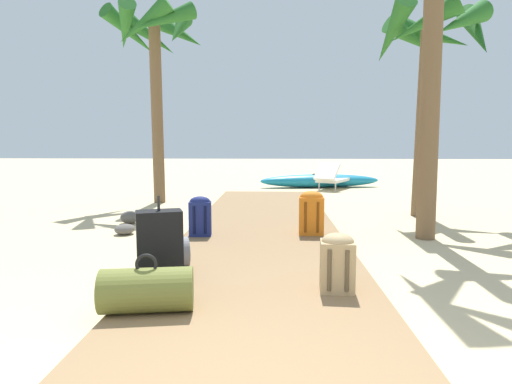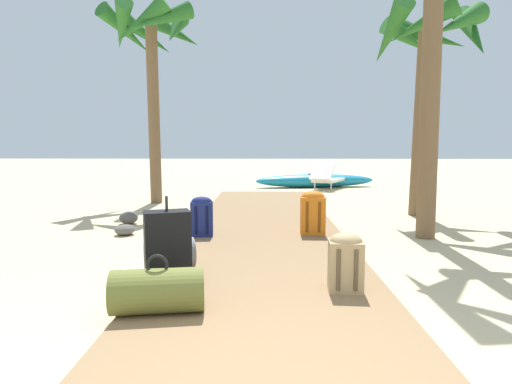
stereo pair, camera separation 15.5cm
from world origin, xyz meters
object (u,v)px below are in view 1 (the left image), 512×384
Objects in this scene: duffel_bag_olive at (147,290)px; palm_tree_far_left at (154,44)px; backpack_tan at (337,261)px; lounge_chair at (333,178)px; duffel_bag_grey at (164,253)px; backpack_navy at (200,215)px; suitcase_black at (160,249)px; backpack_orange at (311,212)px; palm_tree_far_right at (433,49)px; kayak at (320,181)px.

palm_tree_far_left is at bearing 104.25° from duffel_bag_olive.
backpack_tan is 8.93m from lounge_chair.
backpack_tan is at bearing -20.64° from duffel_bag_grey.
backpack_navy is 0.13× the size of palm_tree_far_left.
duffel_bag_olive is 1.44× the size of backpack_tan.
backpack_orange is (1.51, 2.24, -0.02)m from suitcase_black.
backpack_orange is 5.64m from palm_tree_far_left.
backpack_orange is at bearing 46.25° from duffel_bag_grey.
palm_tree_far_right reaches higher than backpack_tan.
palm_tree_far_left reaches higher than backpack_navy.
kayak is at bearing 120.04° from lounge_chair.
backpack_tan is at bearing -117.37° from palm_tree_far_right.
backpack_tan is at bearing -62.25° from palm_tree_far_left.
backpack_tan is at bearing -54.57° from backpack_navy.
suitcase_black reaches higher than backpack_navy.
palm_tree_far_left reaches higher than duffel_bag_olive.
backpack_orange is (1.61, 1.69, 0.16)m from duffel_bag_grey.
backpack_orange is 2.30m from backpack_tan.
backpack_tan is 0.30× the size of lounge_chair.
palm_tree_far_left reaches higher than duffel_bag_grey.
duffel_bag_olive is 1.13m from duffel_bag_grey.
duffel_bag_grey is 0.93× the size of backpack_orange.
backpack_tan is at bearing -89.48° from backpack_orange.
suitcase_black is 2.70m from backpack_orange.
backpack_orange is 7.13m from kayak.
palm_tree_far_right is (3.73, 4.20, 2.52)m from suitcase_black.
duffel_bag_grey is 0.15× the size of palm_tree_far_right.
lounge_chair is (2.79, 8.24, 0.09)m from duffel_bag_grey.
duffel_bag_grey is 9.11m from kayak.
palm_tree_far_right reaches higher than backpack_orange.
backpack_orange is (1.46, 2.81, 0.15)m from duffel_bag_olive.
duffel_bag_olive reaches higher than kayak.
backpack_navy is 7.22m from lounge_chair.
backpack_tan is (1.53, -2.15, -0.02)m from backpack_navy.
duffel_bag_grey is 1.04× the size of backpack_navy.
lounge_chair is at bearing 79.83° from backpack_orange.
duffel_bag_olive is at bearing -75.75° from palm_tree_far_left.
backpack_orange is at bearing 5.94° from backpack_navy.
duffel_bag_olive is 7.35m from palm_tree_far_left.
lounge_chair is (4.26, 2.94, -3.10)m from palm_tree_far_left.
backpack_navy reaches higher than kayak.
suitcase_black is 2.09m from backpack_navy.
duffel_bag_grey is (-0.16, 1.12, -0.01)m from duffel_bag_olive.
duffel_bag_grey is at bearing -74.43° from palm_tree_far_left.
kayak is (2.48, 8.76, -0.03)m from duffel_bag_grey.
backpack_tan is at bearing -2.15° from suitcase_black.
palm_tree_far_right is (3.73, 2.11, 2.58)m from backpack_navy.
duffel_bag_grey is 1.75m from backpack_tan.
palm_tree_far_right is 5.39m from lounge_chair.
suitcase_black is 1.49× the size of backpack_navy.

